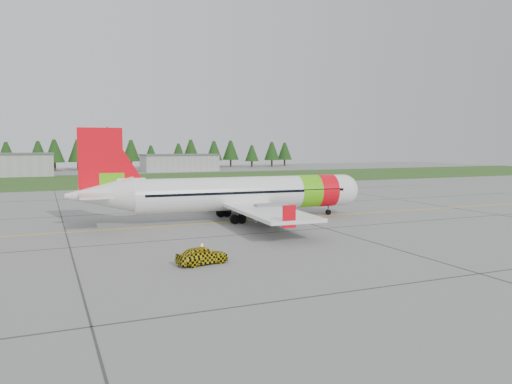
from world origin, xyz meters
name	(u,v)px	position (x,y,z in m)	size (l,w,h in m)	color
ground	(236,235)	(0.00, 0.00, 0.00)	(320.00, 320.00, 0.00)	gray
aircraft	(239,194)	(3.97, 9.26, 3.02)	(34.54, 31.81, 10.46)	white
follow_me_car	(202,238)	(-6.41, -9.98, 1.93)	(1.56, 1.32, 3.86)	yellow
grass_strip	(117,180)	(0.00, 82.00, 0.01)	(320.00, 50.00, 0.03)	#30561E
taxi_guideline	(210,223)	(0.00, 8.00, 0.01)	(120.00, 0.25, 0.02)	gold
hangar_east	(179,163)	(25.00, 118.00, 2.60)	(24.00, 12.00, 5.20)	#A8A8A3
treeline	(95,155)	(0.00, 138.00, 5.00)	(160.00, 8.00, 10.00)	#1C3F14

